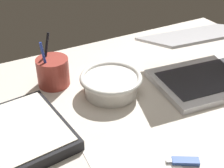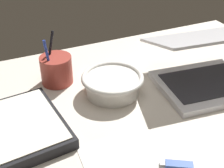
% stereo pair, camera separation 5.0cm
% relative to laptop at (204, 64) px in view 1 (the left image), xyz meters
% --- Properties ---
extents(desk_top, '(1.40, 1.00, 0.02)m').
position_rel_laptop_xyz_m(desk_top, '(-0.32, -0.10, -0.06)').
color(desk_top, beige).
rests_on(desk_top, ground).
extents(laptop, '(0.35, 0.34, 0.16)m').
position_rel_laptop_xyz_m(laptop, '(0.00, 0.00, 0.00)').
color(laptop, silver).
rests_on(laptop, desk_top).
extents(bowl, '(0.18, 0.18, 0.06)m').
position_rel_laptop_xyz_m(bowl, '(-0.29, 0.06, -0.02)').
color(bowl, silver).
rests_on(bowl, desk_top).
extents(pen_cup, '(0.10, 0.10, 0.16)m').
position_rel_laptop_xyz_m(pen_cup, '(-0.42, 0.19, -0.01)').
color(pen_cup, '#9E382D').
rests_on(pen_cup, desk_top).
extents(usb_drive, '(0.07, 0.05, 0.01)m').
position_rel_laptop_xyz_m(usb_drive, '(-0.28, -0.25, -0.05)').
color(usb_drive, '#33519E').
rests_on(usb_drive, desk_top).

